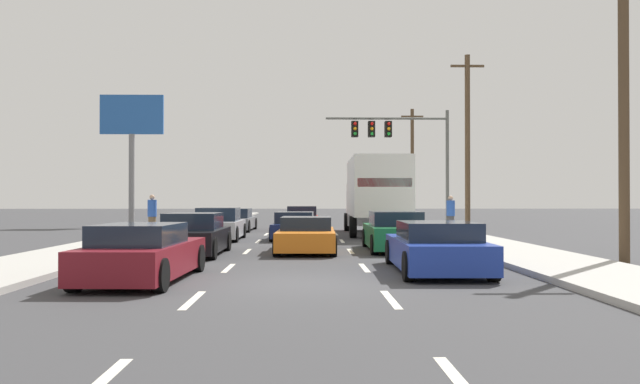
% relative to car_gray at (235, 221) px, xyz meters
% --- Properties ---
extents(ground_plane, '(140.00, 140.00, 0.00)m').
position_rel_car_gray_xyz_m(ground_plane, '(3.57, 3.79, -0.56)').
color(ground_plane, '#3D3D3F').
extents(sidewalk_right, '(2.94, 80.00, 0.14)m').
position_rel_car_gray_xyz_m(sidewalk_right, '(10.29, -1.21, -0.49)').
color(sidewalk_right, '#B2AFA8').
rests_on(sidewalk_right, ground_plane).
extents(sidewalk_left, '(2.94, 80.00, 0.14)m').
position_rel_car_gray_xyz_m(sidewalk_left, '(-3.15, -1.21, -0.49)').
color(sidewalk_left, '#B2AFA8').
rests_on(sidewalk_left, ground_plane).
extents(lane_markings, '(3.54, 57.00, 0.01)m').
position_rel_car_gray_xyz_m(lane_markings, '(3.57, -0.83, -0.55)').
color(lane_markings, silver).
rests_on(lane_markings, ground_plane).
extents(car_gray, '(2.00, 4.71, 1.21)m').
position_rel_car_gray_xyz_m(car_gray, '(0.00, 0.00, 0.00)').
color(car_gray, slate).
rests_on(car_gray, ground_plane).
extents(car_silver, '(1.97, 4.02, 1.36)m').
position_rel_car_gray_xyz_m(car_silver, '(0.14, -7.55, 0.06)').
color(car_silver, '#B7BABF').
rests_on(car_silver, ground_plane).
extents(car_black, '(1.92, 4.27, 1.30)m').
position_rel_car_gray_xyz_m(car_black, '(0.32, -14.60, 0.04)').
color(car_black, black).
rests_on(car_black, ground_plane).
extents(car_maroon, '(1.99, 4.52, 1.22)m').
position_rel_car_gray_xyz_m(car_maroon, '(0.36, -20.79, 0.01)').
color(car_maroon, maroon).
rests_on(car_maroon, ground_plane).
extents(car_red, '(1.89, 4.04, 1.32)m').
position_rel_car_gray_xyz_m(car_red, '(3.57, 0.69, 0.03)').
color(car_red, red).
rests_on(car_red, ground_plane).
extents(car_navy, '(2.01, 4.72, 1.18)m').
position_rel_car_gray_xyz_m(car_navy, '(3.33, -7.07, -0.01)').
color(car_navy, '#141E4C').
rests_on(car_navy, ground_plane).
extents(car_orange, '(2.01, 4.56, 1.14)m').
position_rel_car_gray_xyz_m(car_orange, '(3.81, -13.51, -0.03)').
color(car_orange, orange).
rests_on(car_orange, ground_plane).
extents(box_truck, '(2.84, 9.28, 3.59)m').
position_rel_car_gray_xyz_m(box_truck, '(7.13, -3.79, 1.52)').
color(box_truck, white).
rests_on(box_truck, ground_plane).
extents(car_green, '(1.97, 4.52, 1.31)m').
position_rel_car_gray_xyz_m(car_green, '(6.78, -13.08, 0.05)').
color(car_green, '#196B38').
rests_on(car_green, ground_plane).
extents(car_blue, '(2.10, 4.70, 1.20)m').
position_rel_car_gray_xyz_m(car_blue, '(6.89, -19.28, 0.01)').
color(car_blue, '#1E389E').
rests_on(car_blue, ground_plane).
extents(traffic_signal_mast, '(7.48, 0.69, 7.10)m').
position_rel_car_gray_xyz_m(traffic_signal_mast, '(9.02, 4.02, 4.87)').
color(traffic_signal_mast, '#595B56').
rests_on(traffic_signal_mast, ground_plane).
extents(utility_pole_near, '(1.80, 0.28, 8.54)m').
position_rel_car_gray_xyz_m(utility_pole_near, '(12.38, -17.33, 3.85)').
color(utility_pole_near, brown).
rests_on(utility_pole_near, ground_plane).
extents(utility_pole_mid, '(1.80, 0.28, 9.47)m').
position_rel_car_gray_xyz_m(utility_pole_mid, '(12.47, -0.37, 4.32)').
color(utility_pole_mid, brown).
rests_on(utility_pole_mid, ground_plane).
extents(utility_pole_far, '(1.80, 0.28, 9.04)m').
position_rel_car_gray_xyz_m(utility_pole_far, '(12.45, 17.31, 4.10)').
color(utility_pole_far, brown).
rests_on(utility_pole_far, ground_plane).
extents(roadside_billboard, '(3.98, 0.36, 8.30)m').
position_rel_car_gray_xyz_m(roadside_billboard, '(-7.23, 6.08, 5.35)').
color(roadside_billboard, slate).
rests_on(roadside_billboard, ground_plane).
extents(pedestrian_near_corner, '(0.38, 0.38, 1.73)m').
position_rel_car_gray_xyz_m(pedestrian_near_corner, '(10.41, -5.38, 0.45)').
color(pedestrian_near_corner, '#3F3F42').
rests_on(pedestrian_near_corner, sidewalk_right).
extents(pedestrian_mid_block, '(0.38, 0.38, 1.77)m').
position_rel_car_gray_xyz_m(pedestrian_mid_block, '(-2.80, -6.88, 0.47)').
color(pedestrian_mid_block, brown).
rests_on(pedestrian_mid_block, sidewalk_left).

